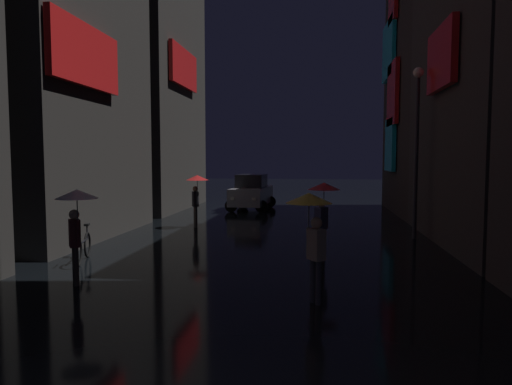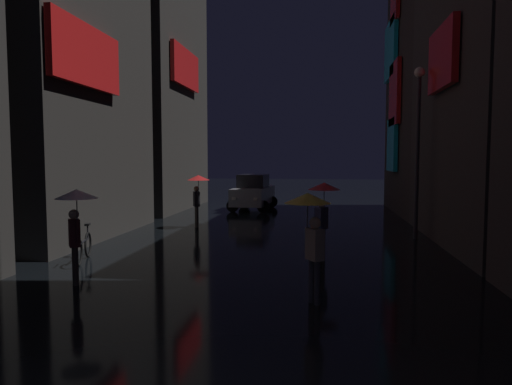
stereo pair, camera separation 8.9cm
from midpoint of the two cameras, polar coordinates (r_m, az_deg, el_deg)
name	(u,v)px [view 2 (the right image)]	position (r m, az deg, el deg)	size (l,w,h in m)	color
building_right_mid	(507,21)	(17.24, 29.06, 18.25)	(4.25, 9.00, 14.19)	#33302D
building_right_far	(438,79)	(25.14, 21.90, 13.01)	(4.25, 7.96, 13.46)	#2D2826
pedestrian_near_crossing_red	(198,186)	(18.39, -7.15, 0.78)	(0.90, 0.90, 2.12)	#38332D
pedestrian_foreground_left_red	(323,199)	(12.66, 8.60, -0.81)	(0.90, 0.90, 2.12)	black
pedestrian_midstreet_left_clear	(76,210)	(10.60, -21.37, -2.03)	(0.90, 0.90, 2.12)	#38332D
pedestrian_far_right_yellow	(310,217)	(8.79, 7.05, -3.01)	(0.90, 0.90, 2.12)	#2D2D38
bicycle_parked_at_storefront	(84,247)	(13.24, -20.56, -6.41)	(0.58, 1.76, 0.96)	black
car_distant	(253,193)	(24.79, -0.25, -0.02)	(2.42, 4.23, 1.92)	#99999E
streetlamp_right_far	(418,133)	(16.66, 19.73, 6.99)	(0.36, 0.36, 5.87)	#2D2D33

